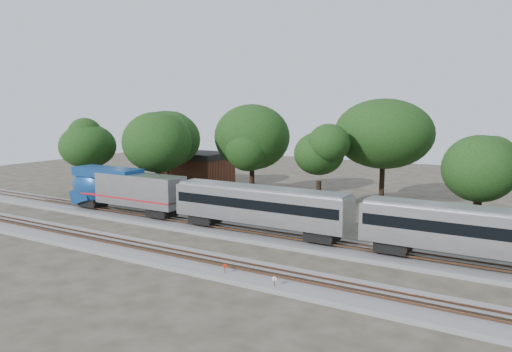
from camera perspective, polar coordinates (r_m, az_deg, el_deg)
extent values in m
plane|color=#383328|center=(45.55, -3.86, -8.67)|extent=(160.00, 160.00, 0.00)
cube|color=slate|center=(50.33, 0.10, -6.80)|extent=(160.00, 5.00, 0.40)
cube|color=brown|center=(49.62, -0.33, -6.47)|extent=(160.00, 0.08, 0.15)
cube|color=brown|center=(50.81, 0.52, -6.12)|extent=(160.00, 0.08, 0.15)
cube|color=slate|center=(42.44, -7.01, -9.70)|extent=(160.00, 5.00, 0.40)
cube|color=brown|center=(41.77, -7.64, -9.34)|extent=(160.00, 0.08, 0.15)
cube|color=brown|center=(42.84, -6.42, -8.88)|extent=(160.00, 0.08, 0.15)
cube|color=silver|center=(59.24, -13.13, -1.52)|extent=(11.39, 3.22, 3.55)
ellipsoid|color=navy|center=(65.20, -18.26, -1.10)|extent=(5.80, 3.35, 4.94)
cube|color=navy|center=(62.76, -16.62, 0.42)|extent=(9.13, 3.16, 1.07)
cube|color=black|center=(64.64, -17.99, -0.20)|extent=(0.48, 2.47, 1.41)
cube|color=#A41920|center=(60.29, -13.98, -2.26)|extent=(13.97, 3.26, 0.19)
cube|color=black|center=(65.41, -18.09, -2.83)|extent=(2.79, 2.36, 0.97)
cube|color=black|center=(57.44, -10.71, -4.04)|extent=(2.79, 2.36, 0.97)
cube|color=silver|center=(49.46, 0.42, -3.36)|extent=(18.70, 3.22, 3.22)
cube|color=black|center=(49.40, 0.42, -3.00)|extent=(18.05, 3.27, 0.97)
cube|color=gray|center=(49.16, 0.43, -1.46)|extent=(18.27, 2.58, 0.38)
cube|color=black|center=(53.61, -5.82, -4.80)|extent=(2.79, 2.36, 0.97)
cube|color=black|center=(46.92, 7.58, -6.69)|extent=(2.79, 2.36, 0.97)
cube|color=silver|center=(43.02, 24.25, -5.81)|extent=(18.70, 3.22, 3.22)
cube|color=black|center=(42.95, 24.27, -5.40)|extent=(18.05, 3.27, 0.97)
cube|color=gray|center=(42.67, 24.38, -3.64)|extent=(18.27, 2.58, 0.38)
cube|color=black|center=(44.78, 15.41, -7.63)|extent=(2.79, 2.36, 0.97)
cylinder|color=#512D19|center=(38.85, -3.56, -10.86)|extent=(0.07, 0.07, 1.02)
cylinder|color=#B8210D|center=(38.70, -3.57, -10.23)|extent=(0.36, 0.09, 0.36)
cylinder|color=#512D19|center=(36.23, 2.11, -12.31)|extent=(0.06, 0.06, 0.97)
cylinder|color=silver|center=(36.09, 2.12, -11.67)|extent=(0.35, 0.07, 0.34)
cube|color=#512D19|center=(38.00, -0.54, -11.85)|extent=(0.53, 0.36, 0.30)
cube|color=brown|center=(84.73, -6.90, 0.58)|extent=(11.03, 7.78, 4.38)
cube|color=black|center=(84.43, -6.93, 2.38)|extent=(11.23, 7.98, 0.99)
cylinder|color=black|center=(77.21, -18.50, -0.68)|extent=(0.70, 0.70, 3.92)
ellipsoid|color=#143411|center=(76.62, -18.68, 3.26)|extent=(7.38, 7.38, 6.28)
cylinder|color=black|center=(78.38, -10.13, -0.12)|extent=(0.70, 0.70, 4.31)
ellipsoid|color=#143411|center=(77.78, -10.24, 4.15)|extent=(8.12, 8.12, 6.90)
cylinder|color=black|center=(68.28, -11.11, -1.26)|extent=(0.70, 0.70, 4.47)
ellipsoid|color=#143411|center=(67.59, -11.25, 3.82)|extent=(8.43, 8.43, 7.16)
cylinder|color=black|center=(71.67, -0.46, -0.59)|extent=(0.70, 0.70, 4.68)
ellipsoid|color=#143411|center=(71.00, -0.46, 4.48)|extent=(8.82, 8.82, 7.50)
cylinder|color=black|center=(61.90, 7.16, -2.37)|extent=(0.70, 0.70, 3.96)
ellipsoid|color=#143411|center=(61.16, 7.25, 2.59)|extent=(7.46, 7.46, 6.34)
cylinder|color=black|center=(66.14, 14.17, -1.36)|extent=(0.70, 0.70, 5.16)
ellipsoid|color=#143411|center=(65.40, 14.37, 4.70)|extent=(9.72, 9.72, 8.26)
cylinder|color=black|center=(53.85, 23.89, -4.66)|extent=(0.70, 0.70, 3.79)
ellipsoid|color=#143411|center=(53.02, 24.20, 0.79)|extent=(7.15, 7.15, 6.08)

